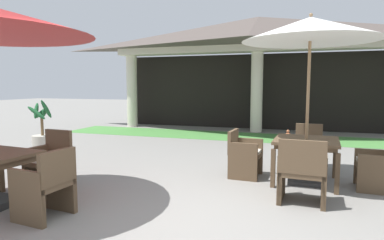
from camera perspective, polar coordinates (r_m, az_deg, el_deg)
name	(u,v)px	position (r m, az deg, el deg)	size (l,w,h in m)	color
ground_plane	(168,223)	(4.19, -4.09, -17.23)	(60.00, 60.00, 0.00)	gray
background_pavilion	(258,41)	(12.07, 11.33, 13.17)	(11.03, 3.14, 3.99)	beige
lawn_strip	(251,137)	(10.72, 10.09, -2.90)	(12.83, 1.91, 0.01)	#47843D
patio_table_near_foreground	(306,144)	(5.91, 19.09, -4.01)	(1.08, 1.08, 0.75)	brown
patio_umbrella_near_foreground	(310,31)	(5.89, 19.74, 14.25)	(2.22, 2.22, 2.81)	#2D2D2D
patio_chair_near_foreground_west	(244,155)	(6.09, 8.94, -5.91)	(0.56, 0.62, 0.84)	brown
patio_chair_near_foreground_north	(308,149)	(7.00, 19.38, -4.71)	(0.57, 0.60, 0.87)	brown
patio_chair_near_foreground_south	(302,173)	(4.91, 18.49, -8.61)	(0.67, 0.58, 0.93)	brown
patio_chair_near_foreground_east	(377,165)	(6.02, 29.27, -6.77)	(0.56, 0.61, 0.90)	brown
patio_chair_mid_left_east	(46,185)	(4.55, -23.89, -10.28)	(0.59, 0.62, 0.87)	brown
patio_chair_mid_left_north	(50,162)	(5.91, -23.32, -6.61)	(0.61, 0.59, 0.91)	brown
potted_palm_left_edge	(43,137)	(9.33, -24.38, -2.61)	(0.56, 0.57, 1.31)	#B2AD9E
terracotta_urn	(288,139)	(9.36, 16.18, -3.19)	(0.24, 0.24, 0.45)	#9E5633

